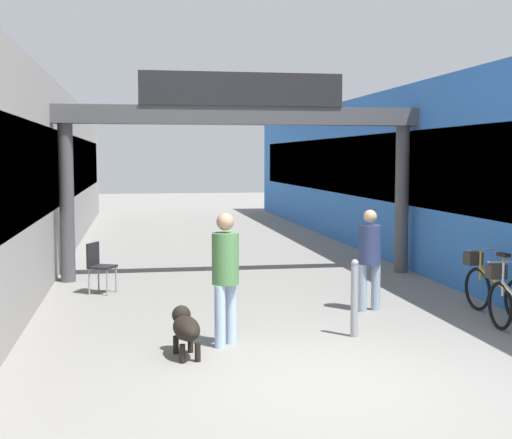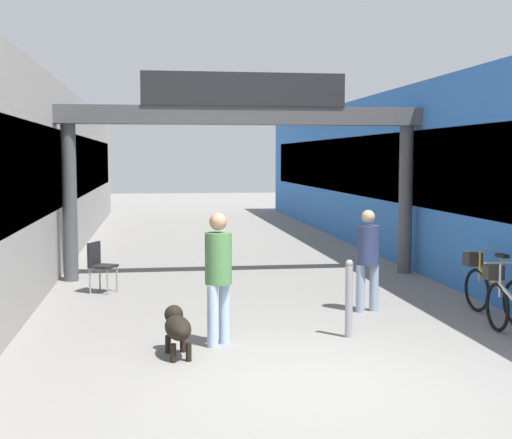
{
  "view_description": "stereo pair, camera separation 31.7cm",
  "coord_description": "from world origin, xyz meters",
  "px_view_note": "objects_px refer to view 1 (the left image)",
  "views": [
    {
      "loc": [
        -2.06,
        -7.12,
        2.38
      ],
      "look_at": [
        0.0,
        5.01,
        1.3
      ],
      "focal_mm": 50.0,
      "sensor_mm": 36.0,
      "label": 1
    },
    {
      "loc": [
        -1.75,
        -7.17,
        2.38
      ],
      "look_at": [
        0.0,
        5.01,
        1.3
      ],
      "focal_mm": 50.0,
      "sensor_mm": 36.0,
      "label": 2
    }
  ],
  "objects_px": {
    "pedestrian_companion": "(370,254)",
    "cafe_chair_black_nearer": "(98,263)",
    "pedestrian_with_dog": "(225,270)",
    "bollard_post_metal": "(354,297)",
    "dog_on_leash": "(185,327)",
    "bicycle_orange_second": "(493,287)"
  },
  "relations": [
    {
      "from": "cafe_chair_black_nearer",
      "to": "dog_on_leash",
      "type": "bearing_deg",
      "value": -73.86
    },
    {
      "from": "pedestrian_with_dog",
      "to": "bollard_post_metal",
      "type": "xyz_separation_m",
      "value": [
        1.74,
        0.15,
        -0.44
      ]
    },
    {
      "from": "dog_on_leash",
      "to": "cafe_chair_black_nearer",
      "type": "height_order",
      "value": "cafe_chair_black_nearer"
    },
    {
      "from": "pedestrian_with_dog",
      "to": "bollard_post_metal",
      "type": "bearing_deg",
      "value": 5.02
    },
    {
      "from": "pedestrian_with_dog",
      "to": "dog_on_leash",
      "type": "xyz_separation_m",
      "value": [
        -0.54,
        -0.42,
        -0.61
      ]
    },
    {
      "from": "pedestrian_companion",
      "to": "bollard_post_metal",
      "type": "height_order",
      "value": "pedestrian_companion"
    },
    {
      "from": "bicycle_orange_second",
      "to": "cafe_chair_black_nearer",
      "type": "height_order",
      "value": "bicycle_orange_second"
    },
    {
      "from": "pedestrian_with_dog",
      "to": "cafe_chair_black_nearer",
      "type": "bearing_deg",
      "value": 114.78
    },
    {
      "from": "pedestrian_with_dog",
      "to": "dog_on_leash",
      "type": "relative_size",
      "value": 2.12
    },
    {
      "from": "pedestrian_companion",
      "to": "cafe_chair_black_nearer",
      "type": "distance_m",
      "value": 4.75
    },
    {
      "from": "pedestrian_with_dog",
      "to": "cafe_chair_black_nearer",
      "type": "height_order",
      "value": "pedestrian_with_dog"
    },
    {
      "from": "bollard_post_metal",
      "to": "dog_on_leash",
      "type": "bearing_deg",
      "value": -165.99
    },
    {
      "from": "dog_on_leash",
      "to": "bicycle_orange_second",
      "type": "relative_size",
      "value": 0.47
    },
    {
      "from": "pedestrian_companion",
      "to": "cafe_chair_black_nearer",
      "type": "relative_size",
      "value": 1.77
    },
    {
      "from": "pedestrian_companion",
      "to": "dog_on_leash",
      "type": "distance_m",
      "value": 3.68
    },
    {
      "from": "pedestrian_with_dog",
      "to": "bollard_post_metal",
      "type": "height_order",
      "value": "pedestrian_with_dog"
    },
    {
      "from": "pedestrian_with_dog",
      "to": "pedestrian_companion",
      "type": "bearing_deg",
      "value": 34.05
    },
    {
      "from": "pedestrian_with_dog",
      "to": "bollard_post_metal",
      "type": "relative_size",
      "value": 1.63
    },
    {
      "from": "dog_on_leash",
      "to": "bollard_post_metal",
      "type": "xyz_separation_m",
      "value": [
        2.28,
        0.57,
        0.17
      ]
    },
    {
      "from": "bicycle_orange_second",
      "to": "pedestrian_with_dog",
      "type": "bearing_deg",
      "value": -166.45
    },
    {
      "from": "bollard_post_metal",
      "to": "cafe_chair_black_nearer",
      "type": "height_order",
      "value": "bollard_post_metal"
    },
    {
      "from": "dog_on_leash",
      "to": "bicycle_orange_second",
      "type": "xyz_separation_m",
      "value": [
        4.71,
        1.42,
        0.08
      ]
    }
  ]
}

